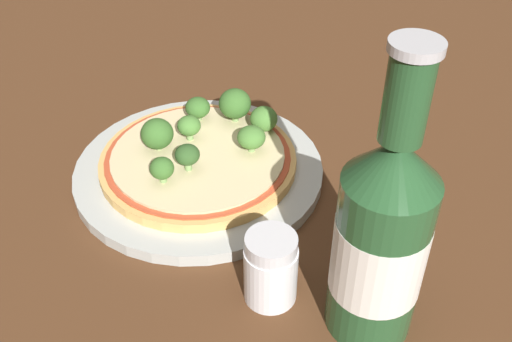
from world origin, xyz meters
TOP-DOWN VIEW (x-y plane):
  - ground_plane at (0.00, 0.00)m, footprint 3.00×3.00m
  - plate at (0.01, 0.01)m, footprint 0.24×0.24m
  - pizza at (0.01, 0.01)m, footprint 0.19×0.19m
  - broccoli_floret_0 at (0.01, -0.04)m, footprint 0.02×0.02m
  - broccoli_floret_1 at (-0.02, 0.06)m, footprint 0.03×0.03m
  - broccoli_floret_2 at (0.06, 0.04)m, footprint 0.03×0.03m
  - broccoli_floret_3 at (-0.02, 0.00)m, footprint 0.03×0.03m
  - broccoli_floret_4 at (0.02, -0.02)m, footprint 0.02×0.02m
  - broccoli_floret_5 at (0.05, 0.07)m, footprint 0.03×0.03m
  - broccoli_floret_6 at (0.02, 0.08)m, footprint 0.03×0.03m
  - broccoli_floret_7 at (-0.01, 0.03)m, footprint 0.02×0.02m
  - beer_bottle at (0.22, -0.09)m, footprint 0.07×0.07m
  - pepper_shaker at (0.14, -0.10)m, footprint 0.04×0.04m

SIDE VIEW (x-z plane):
  - ground_plane at x=0.00m, z-range 0.00..0.00m
  - plate at x=0.01m, z-range 0.00..0.01m
  - pizza at x=0.01m, z-range 0.01..0.03m
  - pepper_shaker at x=0.14m, z-range 0.00..0.06m
  - broccoli_floret_5 at x=0.05m, z-range 0.03..0.05m
  - broccoli_floret_1 at x=-0.02m, z-range 0.03..0.05m
  - broccoli_floret_0 at x=0.01m, z-range 0.03..0.05m
  - broccoli_floret_2 at x=0.06m, z-range 0.03..0.05m
  - broccoli_floret_7 at x=-0.01m, z-range 0.03..0.05m
  - broccoli_floret_4 at x=0.02m, z-range 0.03..0.06m
  - broccoli_floret_3 at x=-0.02m, z-range 0.03..0.06m
  - broccoli_floret_6 at x=0.02m, z-range 0.03..0.06m
  - beer_bottle at x=0.22m, z-range -0.03..0.20m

